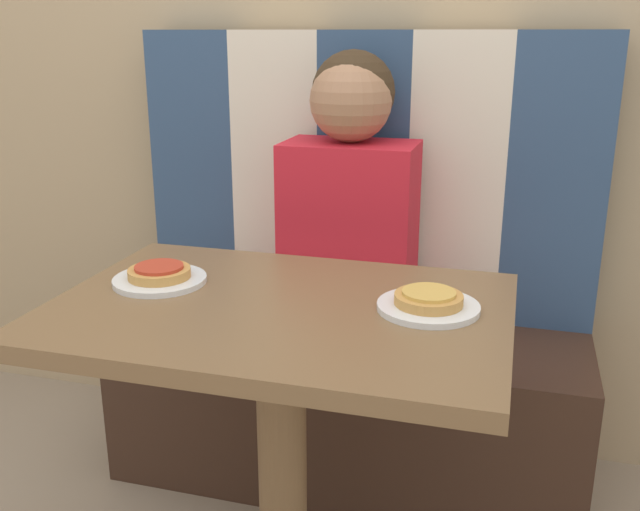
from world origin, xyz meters
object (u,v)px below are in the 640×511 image
object	(u,v)px
plate_left	(160,280)
pizza_left	(159,272)
plate_right	(428,307)
pizza_right	(429,298)
person	(350,193)

from	to	relation	value
plate_left	pizza_left	xyz separation A→B (m)	(0.00, 0.00, 0.02)
plate_right	pizza_left	distance (m)	0.55
plate_right	pizza_right	distance (m)	0.02
person	plate_right	world-z (taller)	person
pizza_left	pizza_right	bearing A→B (deg)	0.00
pizza_left	plate_right	bearing A→B (deg)	0.00
pizza_right	pizza_left	bearing A→B (deg)	180.00
person	pizza_left	bearing A→B (deg)	-117.79
person	plate_left	world-z (taller)	person
plate_left	pizza_left	size ratio (longest dim) A/B	1.50
pizza_left	person	bearing A→B (deg)	62.21
plate_right	plate_left	bearing A→B (deg)	180.00
pizza_right	person	bearing A→B (deg)	117.79
person	plate_left	xyz separation A→B (m)	(-0.28, -0.53, -0.09)
person	plate_right	size ratio (longest dim) A/B	3.86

